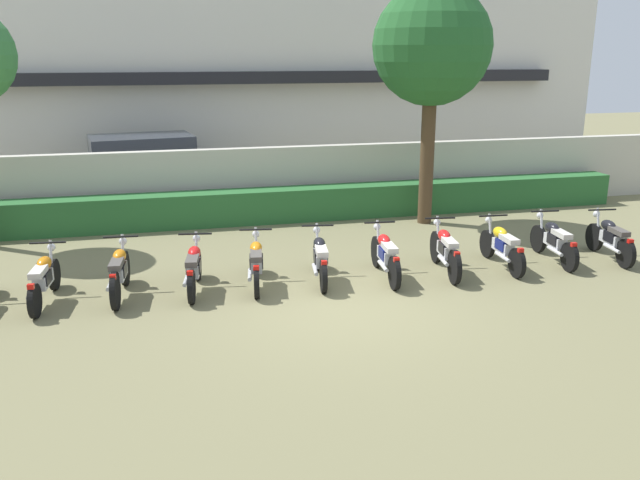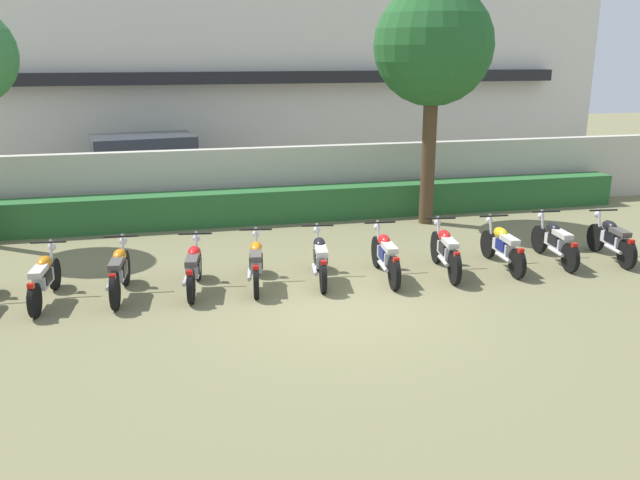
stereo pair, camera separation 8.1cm
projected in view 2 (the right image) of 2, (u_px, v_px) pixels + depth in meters
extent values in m
plane|color=olive|center=(342.00, 306.00, 11.04)|extent=(60.00, 60.00, 0.00)
cube|color=silver|center=(238.00, 83.00, 23.30)|extent=(24.23, 6.00, 6.04)
cube|color=black|center=(250.00, 78.00, 20.18)|extent=(20.35, 0.50, 0.36)
cube|color=#BCB7A8|center=(274.00, 181.00, 16.99)|extent=(23.02, 0.30, 1.76)
cube|color=#28602D|center=(279.00, 205.00, 16.47)|extent=(18.42, 0.70, 0.82)
cube|color=black|center=(153.00, 176.00, 18.39)|extent=(4.72, 2.49, 1.00)
cube|color=#2D333D|center=(143.00, 147.00, 18.09)|extent=(2.92, 2.08, 0.65)
cylinder|color=black|center=(203.00, 181.00, 19.89)|extent=(0.70, 0.32, 0.68)
cylinder|color=black|center=(217.00, 193.00, 18.25)|extent=(0.70, 0.32, 0.68)
cylinder|color=black|center=(93.00, 189.00, 18.76)|extent=(0.70, 0.32, 0.68)
cylinder|color=black|center=(98.00, 202.00, 17.11)|extent=(0.70, 0.32, 0.68)
cylinder|color=#4C3823|center=(428.00, 157.00, 15.97)|extent=(0.34, 0.34, 3.26)
sphere|color=#235B28|center=(433.00, 45.00, 15.25)|extent=(2.78, 2.78, 2.78)
cylinder|color=black|center=(55.00, 274.00, 11.78)|extent=(0.14, 0.57, 0.56)
cylinder|color=black|center=(35.00, 300.00, 10.53)|extent=(0.14, 0.57, 0.56)
cube|color=silver|center=(43.00, 279.00, 11.06)|extent=(0.26, 0.62, 0.22)
ellipsoid|color=orange|center=(44.00, 263.00, 11.16)|extent=(0.26, 0.46, 0.22)
cube|color=beige|center=(38.00, 271.00, 10.79)|extent=(0.25, 0.54, 0.10)
cube|color=red|center=(31.00, 286.00, 10.35)|extent=(0.11, 0.09, 0.08)
cylinder|color=silver|center=(51.00, 258.00, 11.60)|extent=(0.07, 0.23, 0.65)
cylinder|color=black|center=(48.00, 242.00, 11.43)|extent=(0.60, 0.09, 0.04)
sphere|color=silver|center=(52.00, 247.00, 11.66)|extent=(0.14, 0.14, 0.14)
cylinder|color=silver|center=(33.00, 292.00, 10.84)|extent=(0.12, 0.55, 0.07)
cube|color=black|center=(42.00, 277.00, 11.00)|extent=(0.27, 0.38, 0.20)
cylinder|color=black|center=(125.00, 268.00, 12.00)|extent=(0.15, 0.64, 0.64)
cylinder|color=black|center=(115.00, 291.00, 10.84)|extent=(0.15, 0.64, 0.64)
cube|color=silver|center=(119.00, 271.00, 11.33)|extent=(0.26, 0.62, 0.22)
ellipsoid|color=orange|center=(120.00, 256.00, 11.43)|extent=(0.26, 0.46, 0.22)
cube|color=#4C4742|center=(116.00, 264.00, 11.05)|extent=(0.25, 0.54, 0.10)
cube|color=red|center=(112.00, 277.00, 10.67)|extent=(0.11, 0.09, 0.08)
cylinder|color=silver|center=(123.00, 252.00, 11.82)|extent=(0.07, 0.23, 0.65)
cylinder|color=black|center=(121.00, 236.00, 11.65)|extent=(0.60, 0.09, 0.04)
sphere|color=silver|center=(123.00, 241.00, 11.88)|extent=(0.14, 0.14, 0.14)
cylinder|color=silver|center=(110.00, 284.00, 11.11)|extent=(0.12, 0.55, 0.07)
cube|color=black|center=(118.00, 269.00, 11.27)|extent=(0.27, 0.38, 0.20)
cylinder|color=black|center=(198.00, 264.00, 12.28)|extent=(0.18, 0.58, 0.58)
cylinder|color=black|center=(191.00, 287.00, 11.11)|extent=(0.18, 0.58, 0.58)
cube|color=silver|center=(194.00, 268.00, 11.61)|extent=(0.29, 0.62, 0.22)
ellipsoid|color=red|center=(194.00, 252.00, 11.70)|extent=(0.28, 0.47, 0.22)
cube|color=#4C4742|center=(192.00, 260.00, 11.33)|extent=(0.28, 0.54, 0.10)
cube|color=red|center=(190.00, 273.00, 10.94)|extent=(0.11, 0.09, 0.08)
cylinder|color=silver|center=(196.00, 249.00, 12.11)|extent=(0.08, 0.23, 0.65)
cylinder|color=black|center=(195.00, 234.00, 11.93)|extent=(0.60, 0.13, 0.04)
sphere|color=silver|center=(197.00, 238.00, 12.16)|extent=(0.14, 0.14, 0.14)
cylinder|color=silver|center=(186.00, 280.00, 11.39)|extent=(0.15, 0.55, 0.07)
cube|color=black|center=(193.00, 266.00, 11.54)|extent=(0.29, 0.39, 0.20)
cylinder|color=black|center=(257.00, 260.00, 12.55)|extent=(0.17, 0.59, 0.58)
cylinder|color=black|center=(256.00, 282.00, 11.35)|extent=(0.17, 0.59, 0.58)
cube|color=silver|center=(256.00, 263.00, 11.86)|extent=(0.29, 0.62, 0.22)
ellipsoid|color=orange|center=(256.00, 248.00, 11.96)|extent=(0.28, 0.47, 0.22)
cube|color=#4C4742|center=(256.00, 256.00, 11.59)|extent=(0.27, 0.54, 0.10)
cube|color=red|center=(256.00, 268.00, 11.18)|extent=(0.11, 0.09, 0.08)
cylinder|color=silver|center=(256.00, 245.00, 12.38)|extent=(0.08, 0.23, 0.65)
cylinder|color=black|center=(256.00, 230.00, 12.20)|extent=(0.60, 0.12, 0.04)
sphere|color=silver|center=(256.00, 234.00, 12.43)|extent=(0.14, 0.14, 0.14)
cylinder|color=silver|center=(250.00, 274.00, 11.65)|extent=(0.15, 0.55, 0.07)
cube|color=black|center=(256.00, 261.00, 11.80)|extent=(0.29, 0.39, 0.20)
cylinder|color=black|center=(317.00, 255.00, 12.81)|extent=(0.17, 0.59, 0.59)
cylinder|color=black|center=(323.00, 276.00, 11.60)|extent=(0.17, 0.59, 0.59)
cube|color=silver|center=(320.00, 258.00, 12.12)|extent=(0.28, 0.62, 0.22)
ellipsoid|color=black|center=(319.00, 244.00, 12.22)|extent=(0.28, 0.47, 0.22)
cube|color=beige|center=(321.00, 251.00, 11.84)|extent=(0.27, 0.54, 0.10)
cube|color=red|center=(324.00, 263.00, 11.43)|extent=(0.11, 0.09, 0.08)
cylinder|color=silver|center=(317.00, 241.00, 12.64)|extent=(0.08, 0.23, 0.65)
cylinder|color=black|center=(318.00, 226.00, 12.46)|extent=(0.60, 0.12, 0.04)
sphere|color=silver|center=(317.00, 230.00, 12.69)|extent=(0.14, 0.14, 0.14)
cylinder|color=silver|center=(315.00, 269.00, 11.91)|extent=(0.15, 0.55, 0.07)
cube|color=black|center=(320.00, 256.00, 12.06)|extent=(0.29, 0.39, 0.20)
cylinder|color=black|center=(377.00, 252.00, 12.99)|extent=(0.14, 0.62, 0.61)
cylinder|color=black|center=(394.00, 273.00, 11.73)|extent=(0.14, 0.62, 0.61)
cube|color=silver|center=(386.00, 255.00, 12.27)|extent=(0.25, 0.61, 0.22)
ellipsoid|color=red|center=(384.00, 241.00, 12.37)|extent=(0.26, 0.46, 0.22)
cube|color=beige|center=(389.00, 248.00, 11.99)|extent=(0.24, 0.53, 0.10)
cube|color=red|center=(396.00, 260.00, 11.56)|extent=(0.11, 0.09, 0.08)
cylinder|color=silver|center=(378.00, 237.00, 12.81)|extent=(0.07, 0.23, 0.65)
cylinder|color=black|center=(380.00, 222.00, 12.64)|extent=(0.60, 0.09, 0.04)
sphere|color=silver|center=(377.00, 227.00, 12.87)|extent=(0.14, 0.14, 0.14)
cylinder|color=silver|center=(383.00, 266.00, 12.05)|extent=(0.12, 0.55, 0.07)
cube|color=navy|center=(387.00, 253.00, 12.21)|extent=(0.27, 0.38, 0.20)
cylinder|color=black|center=(436.00, 247.00, 13.25)|extent=(0.18, 0.64, 0.64)
cylinder|color=black|center=(455.00, 267.00, 12.00)|extent=(0.18, 0.64, 0.64)
cube|color=silver|center=(446.00, 250.00, 12.53)|extent=(0.29, 0.62, 0.22)
ellipsoid|color=red|center=(444.00, 236.00, 12.63)|extent=(0.28, 0.47, 0.22)
cube|color=beige|center=(450.00, 243.00, 12.26)|extent=(0.28, 0.54, 0.10)
cube|color=red|center=(457.00, 254.00, 11.83)|extent=(0.11, 0.09, 0.08)
cylinder|color=silver|center=(438.00, 233.00, 13.07)|extent=(0.08, 0.23, 0.65)
cylinder|color=black|center=(440.00, 218.00, 12.90)|extent=(0.60, 0.13, 0.04)
sphere|color=silver|center=(437.00, 223.00, 13.13)|extent=(0.14, 0.14, 0.14)
cylinder|color=silver|center=(443.00, 261.00, 12.32)|extent=(0.15, 0.55, 0.07)
cube|color=black|center=(447.00, 248.00, 12.47)|extent=(0.29, 0.39, 0.20)
cylinder|color=black|center=(488.00, 244.00, 13.57)|extent=(0.12, 0.58, 0.57)
cylinder|color=black|center=(517.00, 264.00, 12.33)|extent=(0.12, 0.58, 0.57)
cube|color=silver|center=(504.00, 247.00, 12.86)|extent=(0.23, 0.61, 0.22)
ellipsoid|color=yellow|center=(501.00, 233.00, 12.96)|extent=(0.24, 0.45, 0.22)
cube|color=beige|center=(510.00, 240.00, 12.58)|extent=(0.23, 0.53, 0.10)
cube|color=red|center=(521.00, 251.00, 12.16)|extent=(0.10, 0.09, 0.08)
cylinder|color=silver|center=(491.00, 230.00, 13.39)|extent=(0.06, 0.23, 0.65)
cylinder|color=black|center=(494.00, 216.00, 13.22)|extent=(0.60, 0.07, 0.04)
sphere|color=silver|center=(489.00, 220.00, 13.45)|extent=(0.14, 0.14, 0.14)
cylinder|color=silver|center=(503.00, 257.00, 12.64)|extent=(0.10, 0.55, 0.07)
cube|color=navy|center=(505.00, 245.00, 12.80)|extent=(0.26, 0.37, 0.20)
cylinder|color=black|center=(539.00, 239.00, 13.92)|extent=(0.15, 0.58, 0.58)
cylinder|color=black|center=(570.00, 258.00, 12.67)|extent=(0.15, 0.58, 0.58)
cube|color=silver|center=(556.00, 241.00, 13.20)|extent=(0.26, 0.62, 0.22)
ellipsoid|color=black|center=(553.00, 228.00, 13.30)|extent=(0.26, 0.46, 0.22)
cube|color=beige|center=(563.00, 234.00, 12.93)|extent=(0.25, 0.54, 0.10)
cube|color=red|center=(574.00, 245.00, 12.50)|extent=(0.11, 0.09, 0.08)
cylinder|color=silver|center=(543.00, 225.00, 13.74)|extent=(0.07, 0.23, 0.65)
cylinder|color=black|center=(546.00, 212.00, 13.57)|extent=(0.60, 0.09, 0.04)
sphere|color=silver|center=(541.00, 216.00, 13.80)|extent=(0.14, 0.14, 0.14)
cylinder|color=silver|center=(556.00, 252.00, 12.99)|extent=(0.12, 0.55, 0.07)
cube|color=black|center=(557.00, 240.00, 13.14)|extent=(0.27, 0.38, 0.20)
cylinder|color=black|center=(596.00, 238.00, 14.01)|extent=(0.16, 0.59, 0.59)
cylinder|color=black|center=(627.00, 254.00, 12.87)|extent=(0.16, 0.59, 0.59)
cube|color=silver|center=(613.00, 239.00, 13.35)|extent=(0.27, 0.62, 0.22)
ellipsoid|color=black|center=(610.00, 226.00, 13.45)|extent=(0.27, 0.46, 0.22)
cube|color=#4C4742|center=(620.00, 232.00, 13.07)|extent=(0.26, 0.54, 0.10)
cube|color=red|center=(632.00, 242.00, 12.69)|extent=(0.11, 0.09, 0.08)
cylinder|color=silver|center=(599.00, 224.00, 13.84)|extent=(0.08, 0.23, 0.65)
cylinder|color=black|center=(603.00, 210.00, 13.67)|extent=(0.60, 0.11, 0.04)
sphere|color=silver|center=(598.00, 214.00, 13.90)|extent=(0.14, 0.14, 0.14)
cylinder|color=silver|center=(613.00, 249.00, 13.14)|extent=(0.14, 0.55, 0.07)
cube|color=black|center=(614.00, 237.00, 13.29)|extent=(0.28, 0.39, 0.20)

